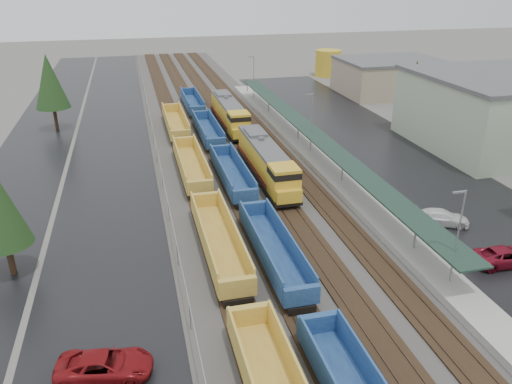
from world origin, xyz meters
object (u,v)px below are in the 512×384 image
locomotive_trail (230,114)px  well_string_yellow (219,241)px  locomotive_lead (267,162)px  well_string_blue (249,206)px  parked_car_east_b (505,256)px  parked_car_east_c (442,218)px  parked_car_west_c (105,366)px  storage_tank (328,63)px

locomotive_trail → well_string_yellow: bearing=-102.7°
locomotive_lead → well_string_blue: locomotive_lead is taller
locomotive_trail → parked_car_east_b: locomotive_trail is taller
locomotive_trail → parked_car_east_c: locomotive_trail is taller
locomotive_lead → parked_car_east_c: locomotive_lead is taller
parked_car_west_c → parked_car_east_c: 32.04m
locomotive_lead → parked_car_east_c: bearing=-47.8°
well_string_yellow → parked_car_east_c: well_string_yellow is taller
well_string_yellow → well_string_blue: size_ratio=0.89×
locomotive_trail → parked_car_east_b: bearing=-72.0°
storage_tank → parked_car_east_c: storage_tank is taller
storage_tank → locomotive_trail: bearing=-130.0°
locomotive_lead → locomotive_trail: 21.00m
well_string_yellow → parked_car_east_c: bearing=0.5°
well_string_yellow → parked_car_west_c: 14.84m
locomotive_lead → parked_car_east_b: 25.64m
locomotive_trail → well_string_blue: bearing=-97.8°
parked_car_east_b → parked_car_east_c: bearing=11.1°
storage_tank → well_string_blue: bearing=-117.4°
locomotive_lead → well_string_yellow: (-8.00, -14.37, -1.02)m
well_string_blue → parked_car_west_c: bearing=-125.5°
locomotive_lead → storage_tank: storage_tank is taller
locomotive_lead → parked_car_west_c: 31.26m
storage_tank → parked_car_west_c: bearing=-119.3°
locomotive_lead → parked_car_east_c: 19.23m
well_string_blue → parked_car_west_c: well_string_blue is taller
parked_car_east_c → locomotive_lead: bearing=64.8°
well_string_blue → parked_car_east_c: (16.87, -5.84, -0.44)m
well_string_yellow → storage_tank: bearing=62.1°
locomotive_lead → parked_car_west_c: locomotive_lead is taller
locomotive_trail → well_string_yellow: size_ratio=0.21×
parked_car_west_c → locomotive_trail: bearing=-10.7°
parked_car_east_c → storage_tank: bearing=9.4°
parked_car_east_c → well_string_blue: bearing=93.5°
locomotive_lead → locomotive_trail: same height
locomotive_trail → parked_car_west_c: size_ratio=3.33×
locomotive_lead → parked_car_east_c: (12.87, -14.21, -1.52)m
storage_tank → parked_car_east_c: (-16.39, -70.07, -2.11)m
well_string_blue → parked_car_east_b: well_string_blue is taller
locomotive_lead → well_string_blue: bearing=-115.5°
parked_car_west_c → parked_car_east_b: (30.65, 4.80, -0.04)m
storage_tank → parked_car_west_c: size_ratio=1.03×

